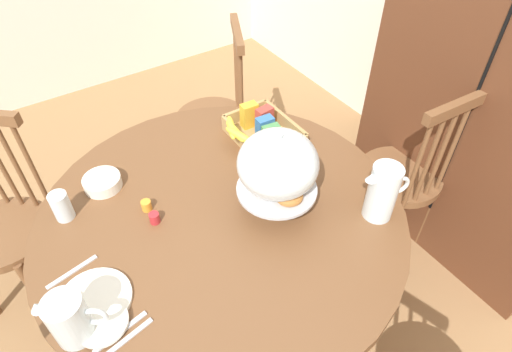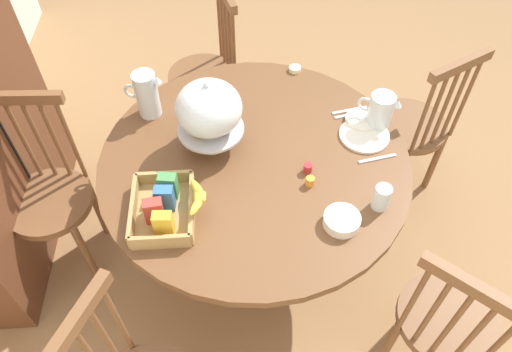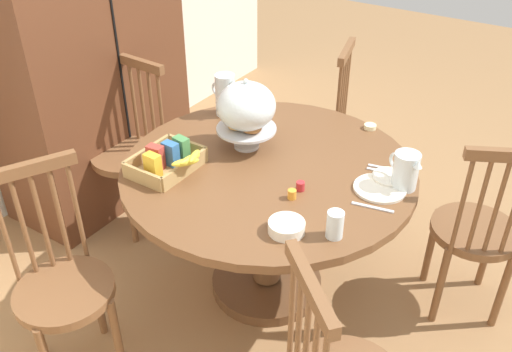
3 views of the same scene
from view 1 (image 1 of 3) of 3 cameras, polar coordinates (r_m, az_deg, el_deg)
name	(u,v)px [view 1 (image 1 of 3)]	position (r m, az deg, el deg)	size (l,w,h in m)	color
ground_plane	(208,341)	(2.11, -6.34, -20.79)	(10.00, 10.00, 0.00)	#997047
dining_table	(224,245)	(1.70, -4.28, -9.05)	(1.32, 1.32, 0.74)	brown
windsor_chair_near_window	(403,178)	(2.20, 18.88, -0.30)	(0.40, 0.40, 0.97)	brown
windsor_chair_by_cabinet	(216,119)	(2.46, -5.32, 7.54)	(0.44, 0.44, 0.97)	brown
windsor_chair_facing_door	(7,229)	(2.15, -30.03, -6.05)	(0.47, 0.47, 0.97)	brown
pastry_stand_with_dome	(278,167)	(1.42, 2.90, 1.20)	(0.28, 0.28, 0.34)	silver
orange_juice_pitcher	(70,320)	(1.32, -23.31, -17.08)	(0.12, 0.17, 0.16)	silver
milk_pitcher	(382,194)	(1.53, 16.27, -2.33)	(0.10, 0.18, 0.22)	silver
cereal_basket	(260,130)	(1.82, 0.58, 6.05)	(0.32, 0.30, 0.12)	tan
china_plate_large	(95,300)	(1.42, -20.52, -15.05)	(0.22, 0.22, 0.01)	white
china_plate_small	(102,323)	(1.36, -19.69, -17.77)	(0.15, 0.15, 0.01)	white
cereal_bowl	(102,182)	(1.72, -19.61, -0.79)	(0.14, 0.14, 0.04)	white
drinking_glass	(61,206)	(1.63, -24.29, -3.66)	(0.06, 0.06, 0.11)	silver
jam_jar_strawberry	(154,218)	(1.54, -13.25, -5.41)	(0.04, 0.04, 0.04)	#B7282D
jam_jar_apricot	(146,205)	(1.59, -14.27, -3.79)	(0.04, 0.04, 0.04)	orange
table_knife	(120,332)	(1.34, -17.45, -19.06)	(0.17, 0.01, 0.01)	silver
dinner_fork	(126,339)	(1.33, -16.74, -19.96)	(0.17, 0.01, 0.01)	silver
soup_spoon	(72,272)	(1.50, -23.10, -11.56)	(0.17, 0.01, 0.01)	silver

